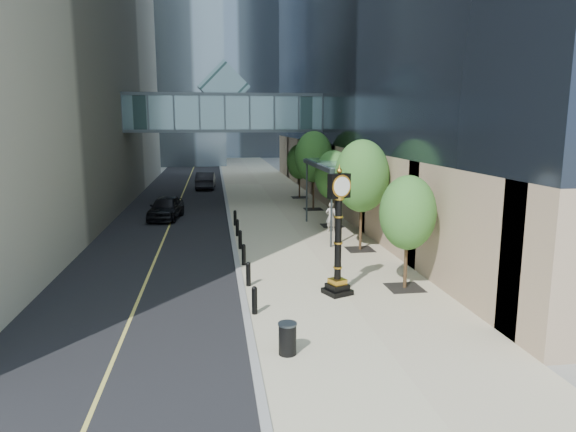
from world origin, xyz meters
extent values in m
plane|color=gray|center=(0.00, 0.00, 0.00)|extent=(320.00, 320.00, 0.00)
cube|color=black|center=(-7.00, 40.00, 0.01)|extent=(8.00, 180.00, 0.02)
cube|color=#BEB592|center=(1.00, 40.00, 0.03)|extent=(8.00, 180.00, 0.06)
cube|color=gray|center=(-3.00, 40.00, 0.04)|extent=(0.25, 180.00, 0.07)
cube|color=#98ADBF|center=(-6.00, 120.00, 32.50)|extent=(22.00, 22.00, 65.00)
cube|color=slate|center=(-3.00, 28.00, 7.50)|extent=(17.00, 4.00, 3.00)
cube|color=#383F44|center=(-3.00, 28.00, 6.05)|extent=(17.00, 4.20, 0.25)
cube|color=#383F44|center=(-3.00, 28.00, 8.95)|extent=(17.00, 4.20, 0.25)
cube|color=slate|center=(-3.00, 28.00, 9.60)|extent=(4.24, 3.00, 4.24)
cube|color=#383F44|center=(3.50, 14.00, 4.20)|extent=(3.00, 8.00, 0.25)
cube|color=slate|center=(3.50, 14.00, 4.35)|extent=(2.80, 7.80, 0.06)
cylinder|color=#383F44|center=(2.20, 10.30, 2.10)|extent=(0.12, 0.12, 4.20)
cylinder|color=#383F44|center=(2.20, 17.70, 2.10)|extent=(0.12, 0.12, 4.20)
cylinder|color=black|center=(-2.70, 1.00, 0.51)|extent=(0.20, 0.20, 0.90)
cylinder|color=black|center=(-2.70, 4.20, 0.51)|extent=(0.20, 0.20, 0.90)
cylinder|color=black|center=(-2.70, 7.40, 0.51)|extent=(0.20, 0.20, 0.90)
cylinder|color=black|center=(-2.70, 10.60, 0.51)|extent=(0.20, 0.20, 0.90)
cylinder|color=black|center=(-2.70, 13.80, 0.51)|extent=(0.20, 0.20, 0.90)
cylinder|color=black|center=(-2.70, 17.00, 0.51)|extent=(0.20, 0.20, 0.90)
cube|color=black|center=(3.60, 3.00, 0.07)|extent=(1.40, 1.40, 0.02)
cylinder|color=#4A331F|center=(3.60, 3.00, 1.29)|extent=(0.14, 0.14, 2.46)
ellipsoid|color=#3A6926|center=(3.60, 3.00, 3.19)|extent=(2.25, 2.25, 3.00)
cube|color=black|center=(3.60, 9.50, 0.07)|extent=(1.40, 1.40, 0.02)
cylinder|color=#4A331F|center=(3.60, 9.50, 1.60)|extent=(0.14, 0.14, 3.09)
ellipsoid|color=#3A6926|center=(3.60, 9.50, 3.99)|extent=(2.83, 2.83, 3.77)
cube|color=black|center=(3.60, 16.00, 0.07)|extent=(1.40, 1.40, 0.02)
cylinder|color=#4A331F|center=(3.60, 16.00, 1.37)|extent=(0.14, 0.14, 2.61)
ellipsoid|color=#3A6926|center=(3.60, 16.00, 3.39)|extent=(2.39, 2.39, 3.19)
cube|color=black|center=(3.60, 22.50, 0.07)|extent=(1.40, 1.40, 0.02)
cylinder|color=#4A331F|center=(3.60, 22.50, 1.66)|extent=(0.14, 0.14, 3.21)
ellipsoid|color=#3A6926|center=(3.60, 22.50, 4.14)|extent=(2.94, 2.94, 3.92)
cube|color=black|center=(3.60, 29.00, 0.07)|extent=(1.40, 1.40, 0.02)
cylinder|color=#4A331F|center=(3.60, 29.00, 1.33)|extent=(0.14, 0.14, 2.53)
ellipsoid|color=#3A6926|center=(3.60, 29.00, 3.28)|extent=(2.32, 2.32, 3.10)
cube|color=black|center=(0.70, 2.67, 0.16)|extent=(1.22, 1.22, 0.21)
cube|color=black|center=(0.70, 2.67, 0.37)|extent=(0.95, 0.95, 0.21)
cube|color=gold|center=(0.70, 2.67, 0.58)|extent=(0.74, 0.74, 0.21)
cylinder|color=black|center=(0.70, 2.67, 2.28)|extent=(0.27, 0.27, 3.21)
cube|color=black|center=(0.70, 2.67, 4.35)|extent=(0.93, 0.63, 0.93)
cylinder|color=white|center=(0.70, 2.85, 4.35)|extent=(0.68, 0.32, 0.72)
cylinder|color=white|center=(0.70, 2.49, 4.35)|extent=(0.68, 0.32, 0.72)
sphere|color=gold|center=(0.70, 2.67, 4.92)|extent=(0.21, 0.21, 0.21)
cylinder|color=black|center=(-2.01, -2.34, 0.51)|extent=(0.60, 0.60, 0.90)
imported|color=beige|center=(3.10, 14.27, 0.97)|extent=(0.75, 0.58, 1.83)
imported|color=black|center=(-7.40, 20.20, 0.84)|extent=(2.57, 5.01, 1.63)
imported|color=black|center=(-4.85, 36.98, 0.88)|extent=(2.05, 5.28, 1.72)
camera|label=1|loc=(-4.00, -16.20, 6.72)|focal=32.00mm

